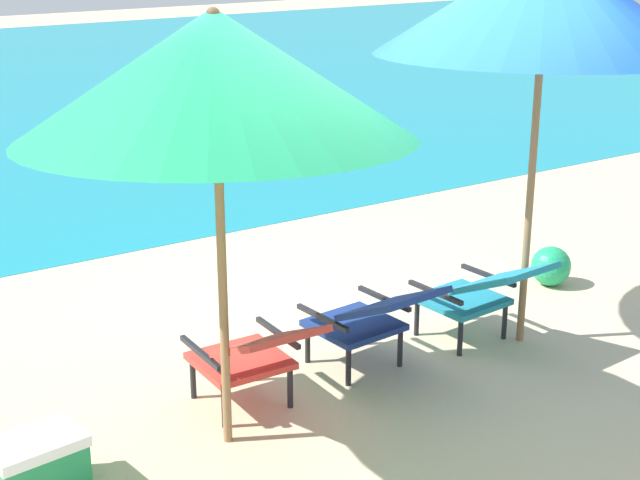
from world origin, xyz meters
TOP-DOWN VIEW (x-y plane):
  - ground_plane at (0.00, 4.00)m, footprint 40.00×40.00m
  - swim_buoy at (1.75, 6.53)m, footprint 1.60×0.18m
  - lounge_chair_left at (-0.88, -0.21)m, footprint 0.56×0.88m
  - lounge_chair_center at (0.01, -0.15)m, footprint 0.61×0.92m
  - lounge_chair_right at (0.89, -0.21)m, footprint 0.61×0.92m
  - beach_umbrella_left at (-1.15, -0.38)m, footprint 2.80×2.81m
  - beach_umbrella_right at (1.19, -0.31)m, footprint 2.99×2.99m
  - beach_ball at (2.13, 0.32)m, footprint 0.32×0.32m
  - cooler_box at (-2.21, -0.32)m, footprint 0.51×0.38m

SIDE VIEW (x-z plane):
  - ground_plane at x=0.00m, z-range 0.00..0.00m
  - swim_buoy at x=1.75m, z-range 0.01..0.19m
  - beach_ball at x=2.13m, z-range 0.00..0.32m
  - cooler_box at x=-2.21m, z-range 0.00..0.32m
  - lounge_chair_left at x=-0.88m, z-range 0.06..0.75m
  - lounge_chair_center at x=0.01m, z-range 0.06..0.75m
  - lounge_chair_right at x=0.89m, z-range 0.06..0.75m
  - beach_umbrella_left at x=-1.15m, z-range 0.84..3.28m
  - beach_umbrella_right at x=1.19m, z-range 0.97..3.65m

